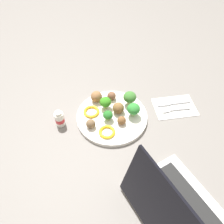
{
  "coord_description": "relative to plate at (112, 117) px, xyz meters",
  "views": [
    {
      "loc": [
        0.09,
        0.58,
        0.71
      ],
      "look_at": [
        0.0,
        0.0,
        0.04
      ],
      "focal_mm": 36.94,
      "sensor_mm": 36.0,
      "label": 1
    }
  ],
  "objects": [
    {
      "name": "broccoli_floret_back_right",
      "position": [
        -0.08,
        -0.05,
        0.05
      ],
      "size": [
        0.05,
        0.05,
        0.06
      ],
      "color": "#A5BB74",
      "rests_on": "plate"
    },
    {
      "name": "yogurt_bottle",
      "position": [
        0.2,
        0.0,
        0.02
      ],
      "size": [
        0.04,
        0.04,
        0.07
      ],
      "color": "white",
      "rests_on": "ground_plane"
    },
    {
      "name": "pepper_ring_back_right",
      "position": [
        0.03,
        0.08,
        0.01
      ],
      "size": [
        0.07,
        0.07,
        0.01
      ],
      "primitive_type": "torus",
      "rotation": [
        0.0,
        0.0,
        6.05
      ],
      "color": "yellow",
      "rests_on": "plate"
    },
    {
      "name": "napkin",
      "position": [
        -0.27,
        -0.02,
        -0.01
      ],
      "size": [
        0.17,
        0.12,
        0.01
      ],
      "primitive_type": "cube",
      "rotation": [
        0.0,
        0.0,
        -0.0
      ],
      "color": "white",
      "rests_on": "ground_plane"
    },
    {
      "name": "fork",
      "position": [
        -0.26,
        0.0,
        -0.0
      ],
      "size": [
        0.12,
        0.02,
        0.01
      ],
      "color": "silver",
      "rests_on": "napkin"
    },
    {
      "name": "pepper_ring_mid_left",
      "position": [
        0.08,
        -0.03,
        0.01
      ],
      "size": [
        0.07,
        0.07,
        0.01
      ],
      "primitive_type": "torus",
      "rotation": [
        0.0,
        0.0,
        4.85
      ],
      "color": "yellow",
      "rests_on": "plate"
    },
    {
      "name": "meatball_back_left",
      "position": [
        0.05,
        -0.09,
        0.03
      ],
      "size": [
        0.05,
        0.05,
        0.05
      ],
      "primitive_type": "sphere",
      "color": "brown",
      "rests_on": "plate"
    },
    {
      "name": "meatball_near_rim",
      "position": [
        0.09,
        0.04,
        0.03
      ],
      "size": [
        0.04,
        0.04,
        0.04
      ],
      "primitive_type": "sphere",
      "color": "brown",
      "rests_on": "plate"
    },
    {
      "name": "ground_plane",
      "position": [
        0.0,
        0.0,
        -0.01
      ],
      "size": [
        4.0,
        4.0,
        0.0
      ],
      "primitive_type": "plane",
      "color": "slate"
    },
    {
      "name": "broccoli_floret_far_rim",
      "position": [
        0.02,
        0.02,
        0.03
      ],
      "size": [
        0.04,
        0.04,
        0.04
      ],
      "color": "#ABBB7F",
      "rests_on": "plate"
    },
    {
      "name": "broccoli_floret_back_left",
      "position": [
        0.02,
        -0.04,
        0.04
      ],
      "size": [
        0.05,
        0.05,
        0.05
      ],
      "color": "#A0B77A",
      "rests_on": "plate"
    },
    {
      "name": "knife",
      "position": [
        -0.26,
        -0.03,
        -0.0
      ],
      "size": [
        0.15,
        0.02,
        0.01
      ],
      "color": "silver",
      "rests_on": "napkin"
    },
    {
      "name": "plate",
      "position": [
        0.0,
        0.0,
        0.0
      ],
      "size": [
        0.28,
        0.28,
        0.02
      ],
      "primitive_type": "cylinder",
      "color": "white",
      "rests_on": "ground_plane"
    },
    {
      "name": "broccoli_floret_mid_left",
      "position": [
        -0.08,
        0.01,
        0.04
      ],
      "size": [
        0.05,
        0.05,
        0.06
      ],
      "color": "#9CC578",
      "rests_on": "plate"
    },
    {
      "name": "meatball_center",
      "position": [
        -0.03,
        -0.01,
        0.03
      ],
      "size": [
        0.05,
        0.05,
        0.05
      ],
      "primitive_type": "sphere",
      "color": "brown",
      "rests_on": "plate"
    },
    {
      "name": "meatball_mid_right",
      "position": [
        -0.01,
        -0.09,
        0.03
      ],
      "size": [
        0.04,
        0.04,
        0.04
      ],
      "primitive_type": "sphere",
      "color": "brown",
      "rests_on": "plate"
    },
    {
      "name": "meatball_front_right",
      "position": [
        -0.03,
        0.05,
        0.02
      ],
      "size": [
        0.03,
        0.03,
        0.03
      ],
      "primitive_type": "sphere",
      "color": "brown",
      "rests_on": "plate"
    },
    {
      "name": "laptop",
      "position": [
        -0.12,
        0.41,
        0.03
      ],
      "size": [
        0.32,
        0.38,
        0.21
      ],
      "color": "silver",
      "rests_on": "ground_plane"
    }
  ]
}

